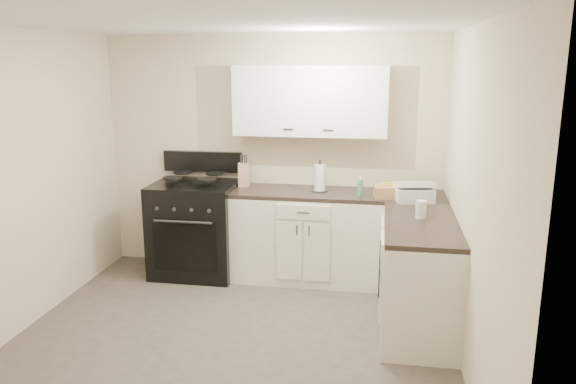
% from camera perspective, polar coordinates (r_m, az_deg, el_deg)
% --- Properties ---
extents(floor, '(3.60, 3.60, 0.00)m').
position_cam_1_polar(floor, '(4.74, -5.87, -15.05)').
color(floor, '#473F38').
rests_on(floor, ground).
extents(ceiling, '(3.60, 3.60, 0.00)m').
position_cam_1_polar(ceiling, '(4.18, -6.71, 16.70)').
color(ceiling, white).
rests_on(ceiling, wall_back).
extents(wall_back, '(3.60, 0.00, 3.60)m').
position_cam_1_polar(wall_back, '(6.01, -1.62, 3.76)').
color(wall_back, beige).
rests_on(wall_back, ground).
extents(wall_right, '(0.00, 3.60, 3.60)m').
position_cam_1_polar(wall_right, '(4.19, 18.20, -1.14)').
color(wall_right, beige).
rests_on(wall_right, ground).
extents(wall_left, '(0.00, 3.60, 3.60)m').
position_cam_1_polar(wall_left, '(5.08, -26.21, 0.61)').
color(wall_left, beige).
rests_on(wall_left, ground).
extents(wall_front, '(3.60, 0.00, 3.60)m').
position_cam_1_polar(wall_front, '(2.69, -16.81, -9.06)').
color(wall_front, beige).
rests_on(wall_front, ground).
extents(base_cabinets_back, '(1.55, 0.60, 0.90)m').
position_cam_1_polar(base_cabinets_back, '(5.84, 1.97, -4.60)').
color(base_cabinets_back, silver).
rests_on(base_cabinets_back, floor).
extents(base_cabinets_right, '(0.60, 1.90, 0.90)m').
position_cam_1_polar(base_cabinets_right, '(5.20, 12.92, -7.27)').
color(base_cabinets_right, silver).
rests_on(base_cabinets_right, floor).
extents(countertop_back, '(1.55, 0.60, 0.04)m').
position_cam_1_polar(countertop_back, '(5.72, 2.00, -0.11)').
color(countertop_back, black).
rests_on(countertop_back, base_cabinets_back).
extents(countertop_right, '(0.60, 1.90, 0.04)m').
position_cam_1_polar(countertop_right, '(5.05, 13.19, -2.27)').
color(countertop_right, black).
rests_on(countertop_right, base_cabinets_right).
extents(upper_cabinets, '(1.55, 0.30, 0.70)m').
position_cam_1_polar(upper_cabinets, '(5.72, 2.28, 9.23)').
color(upper_cabinets, white).
rests_on(upper_cabinets, wall_back).
extents(stove, '(0.87, 0.74, 1.05)m').
position_cam_1_polar(stove, '(6.08, -9.28, -3.95)').
color(stove, black).
rests_on(stove, floor).
extents(knife_block, '(0.13, 0.12, 0.25)m').
position_cam_1_polar(knife_block, '(5.93, -4.51, 1.77)').
color(knife_block, tan).
rests_on(knife_block, countertop_back).
extents(paper_towel, '(0.15, 0.15, 0.27)m').
position_cam_1_polar(paper_towel, '(5.70, 3.25, 1.42)').
color(paper_towel, white).
rests_on(paper_towel, countertop_back).
extents(soap_bottle, '(0.07, 0.07, 0.16)m').
position_cam_1_polar(soap_bottle, '(5.57, 7.33, 0.48)').
color(soap_bottle, '#3D9F5F').
rests_on(soap_bottle, countertop_back).
extents(wicker_basket, '(0.36, 0.26, 0.11)m').
position_cam_1_polar(wicker_basket, '(5.55, 10.47, 0.07)').
color(wicker_basket, '#AF7D52').
rests_on(wicker_basket, countertop_right).
extents(countertop_grill, '(0.39, 0.38, 0.13)m').
position_cam_1_polar(countertop_grill, '(5.46, 12.62, -0.18)').
color(countertop_grill, white).
rests_on(countertop_grill, countertop_right).
extents(glass_jar, '(0.12, 0.12, 0.15)m').
position_cam_1_polar(glass_jar, '(4.86, 13.36, -1.74)').
color(glass_jar, silver).
rests_on(glass_jar, countertop_right).
extents(oven_mitt_near, '(0.02, 0.15, 0.25)m').
position_cam_1_polar(oven_mitt_near, '(4.76, 9.30, -8.85)').
color(oven_mitt_near, black).
rests_on(oven_mitt_near, base_cabinets_right).
extents(oven_mitt_far, '(0.02, 0.15, 0.25)m').
position_cam_1_polar(oven_mitt_far, '(4.90, 9.34, -7.55)').
color(oven_mitt_far, black).
rests_on(oven_mitt_far, base_cabinets_right).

